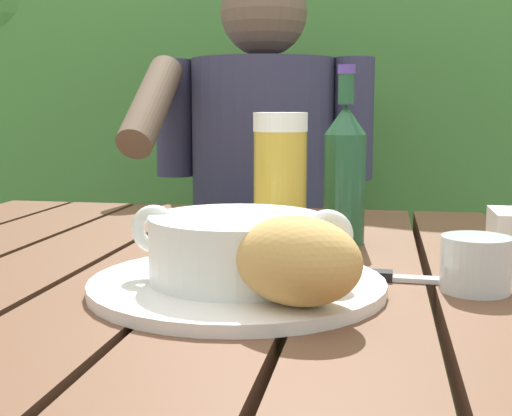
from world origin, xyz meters
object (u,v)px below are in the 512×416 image
chair_near_diner (274,278)px  table_knife (390,277)px  serving_plate (239,285)px  bread_roll (298,261)px  soup_bowl (239,246)px  beer_bottle (345,171)px  beer_glass (280,181)px  water_glass_small (476,264)px  person_eating (259,197)px

chair_near_diner → table_knife: (0.27, -0.96, 0.25)m
serving_plate → bread_roll: bread_roll is taller
soup_bowl → bread_roll: (0.07, -0.08, 0.01)m
chair_near_diner → soup_bowl: (0.12, -1.03, 0.29)m
chair_near_diner → beer_bottle: chair_near_diner is taller
soup_bowl → table_knife: (0.15, 0.07, -0.04)m
soup_bowl → beer_bottle: bearing=71.4°
beer_glass → chair_near_diner: bearing=99.3°
serving_plate → table_knife: bearing=24.5°
table_knife → soup_bowl: bearing=-155.5°
beer_bottle → water_glass_small: beer_bottle is taller
soup_bowl → chair_near_diner: bearing=96.8°
chair_near_diner → person_eating: (-0.00, -0.20, 0.23)m
chair_near_diner → serving_plate: 1.06m
bread_roll → water_glass_small: bread_roll is taller
soup_bowl → table_knife: 0.17m
serving_plate → bread_roll: size_ratio=2.07×
person_eating → water_glass_small: person_eating is taller
chair_near_diner → bread_roll: size_ratio=7.25×
serving_plate → soup_bowl: size_ratio=1.32×
serving_plate → beer_bottle: beer_bottle is taller
soup_bowl → beer_bottle: (0.09, 0.27, 0.05)m
soup_bowl → water_glass_small: 0.24m
chair_near_diner → water_glass_small: size_ratio=14.96×
person_eating → table_knife: person_eating is taller
water_glass_small → table_knife: 0.09m
beer_glass → beer_bottle: beer_bottle is taller
serving_plate → water_glass_small: 0.24m
soup_bowl → beer_glass: (0.01, 0.22, 0.04)m
person_eating → beer_glass: (0.13, -0.60, 0.10)m
chair_near_diner → beer_glass: chair_near_diner is taller
person_eating → soup_bowl: size_ratio=5.46×
beer_bottle → table_knife: size_ratio=1.57×
beer_bottle → water_glass_small: 0.28m
beer_bottle → table_knife: beer_bottle is taller
serving_plate → bread_roll: bearing=-49.4°
table_knife → water_glass_small: bearing=-18.7°
soup_bowl → water_glass_small: (0.23, 0.04, -0.02)m
water_glass_small → chair_near_diner: bearing=109.9°
water_glass_small → table_knife: water_glass_small is taller
bread_roll → table_knife: size_ratio=0.95×
beer_bottle → table_knife: (0.06, -0.20, -0.09)m
beer_bottle → beer_glass: bearing=-149.1°
chair_near_diner → table_knife: bearing=-74.1°
serving_plate → bread_roll: 0.11m
chair_near_diner → table_knife: 1.03m
soup_bowl → table_knife: size_ratio=1.49×
beer_bottle → water_glass_small: (0.14, -0.23, -0.07)m
chair_near_diner → beer_glass: 0.88m
table_knife → bread_roll: bearing=-118.9°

